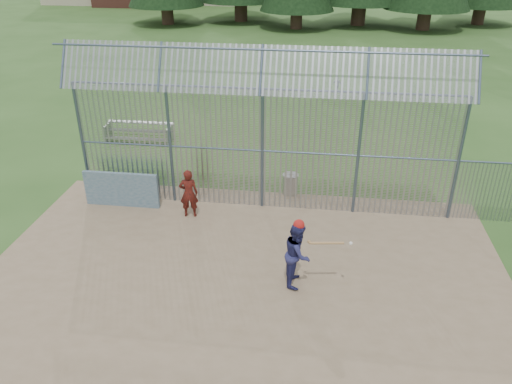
# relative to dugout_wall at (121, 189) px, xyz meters

# --- Properties ---
(ground) EXTENTS (120.00, 120.00, 0.00)m
(ground) POSITION_rel_dugout_wall_xyz_m (4.60, -2.90, -0.62)
(ground) COLOR #2D511E
(ground) RESTS_ON ground
(dirt_infield) EXTENTS (14.00, 10.00, 0.02)m
(dirt_infield) POSITION_rel_dugout_wall_xyz_m (4.60, -3.40, -0.61)
(dirt_infield) COLOR #756047
(dirt_infield) RESTS_ON ground
(dugout_wall) EXTENTS (2.50, 0.12, 1.20)m
(dugout_wall) POSITION_rel_dugout_wall_xyz_m (0.00, 0.00, 0.00)
(dugout_wall) COLOR #38566B
(dugout_wall) RESTS_ON dirt_infield
(batter) EXTENTS (0.70, 0.88, 1.75)m
(batter) POSITION_rel_dugout_wall_xyz_m (5.99, -3.37, 0.28)
(batter) COLOR navy
(batter) RESTS_ON dirt_infield
(onlooker) EXTENTS (0.64, 0.48, 1.62)m
(onlooker) POSITION_rel_dugout_wall_xyz_m (2.38, -0.36, 0.21)
(onlooker) COLOR maroon
(onlooker) RESTS_ON dirt_infield
(bg_kid_seated) EXTENTS (0.56, 0.33, 0.90)m
(bg_kid_seated) POSITION_rel_dugout_wall_xyz_m (7.23, 14.56, -0.17)
(bg_kid_seated) COLOR slate
(bg_kid_seated) RESTS_ON ground
(batting_gear) EXTENTS (1.46, 0.43, 0.55)m
(batting_gear) POSITION_rel_dugout_wall_xyz_m (6.13, -3.40, 1.06)
(batting_gear) COLOR #AD1A17
(batting_gear) RESTS_ON ground
(trash_can) EXTENTS (0.56, 0.56, 0.82)m
(trash_can) POSITION_rel_dugout_wall_xyz_m (5.47, 1.61, -0.24)
(trash_can) COLOR gray
(trash_can) RESTS_ON ground
(bleacher) EXTENTS (3.00, 0.95, 0.72)m
(bleacher) POSITION_rel_dugout_wall_xyz_m (-1.47, 5.86, -0.21)
(bleacher) COLOR gray
(bleacher) RESTS_ON ground
(backstop_fence) EXTENTS (20.09, 0.81, 5.30)m
(backstop_fence) POSITION_rel_dugout_wall_xyz_m (6.41, 0.53, 1.74)
(backstop_fence) COLOR #47566B
(backstop_fence) RESTS_ON ground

